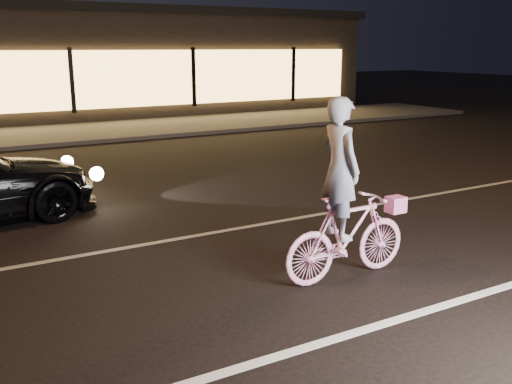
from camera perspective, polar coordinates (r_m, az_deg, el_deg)
ground at (r=7.44m, az=8.02°, el=-7.36°), size 90.00×90.00×0.00m
lane_stripe_near at (r=6.42m, az=16.32°, el=-11.44°), size 60.00×0.12×0.01m
lane_stripe_far at (r=9.01m, az=0.27°, el=-3.29°), size 60.00×0.10×0.01m
sidewalk at (r=19.12m, az=-16.44°, el=5.75°), size 30.00×4.00×0.12m
storefront at (r=24.79m, az=-20.10°, el=12.17°), size 25.40×8.42×4.20m
cyclist at (r=6.83m, az=8.92°, el=-2.43°), size 1.75×0.60×2.20m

